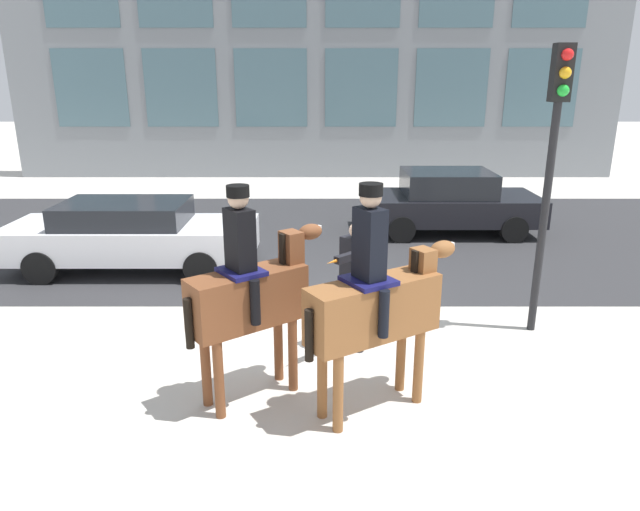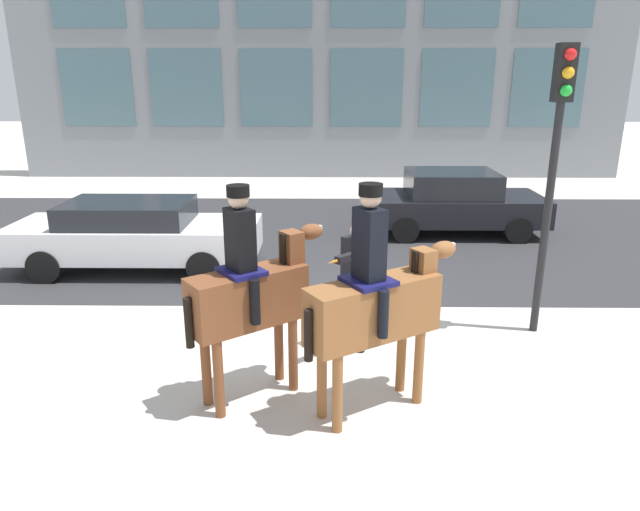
# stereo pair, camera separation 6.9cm
# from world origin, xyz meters

# --- Properties ---
(ground_plane) EXTENTS (80.00, 80.00, 0.00)m
(ground_plane) POSITION_xyz_m (0.00, 0.00, 0.00)
(ground_plane) COLOR beige
(road_surface) EXTENTS (21.60, 8.50, 0.01)m
(road_surface) POSITION_xyz_m (0.00, 4.75, 0.00)
(road_surface) COLOR #2D2D30
(road_surface) RESTS_ON ground_plane
(mounted_horse_lead) EXTENTS (1.52, 1.26, 2.48)m
(mounted_horse_lead) POSITION_xyz_m (-0.62, -2.18, 1.29)
(mounted_horse_lead) COLOR brown
(mounted_horse_lead) RESTS_ON ground_plane
(mounted_horse_companion) EXTENTS (1.74, 1.24, 2.54)m
(mounted_horse_companion) POSITION_xyz_m (0.73, -2.43, 1.27)
(mounted_horse_companion) COLOR brown
(mounted_horse_companion) RESTS_ON ground_plane
(pedestrian_bystander) EXTENTS (0.62, 0.86, 1.77)m
(pedestrian_bystander) POSITION_xyz_m (0.60, -1.01, 1.05)
(pedestrian_bystander) COLOR black
(pedestrian_bystander) RESTS_ON ground_plane
(street_car_near_lane) EXTENTS (4.60, 1.78, 1.32)m
(street_car_near_lane) POSITION_xyz_m (-3.42, 2.36, 0.70)
(street_car_near_lane) COLOR silver
(street_car_near_lane) RESTS_ON ground_plane
(street_car_far_lane) EXTENTS (4.02, 1.98, 1.45)m
(street_car_far_lane) POSITION_xyz_m (3.17, 5.12, 0.74)
(street_car_far_lane) COLOR black
(street_car_far_lane) RESTS_ON ground_plane
(traffic_light) EXTENTS (0.24, 0.29, 3.94)m
(traffic_light) POSITION_xyz_m (3.23, -0.37, 2.65)
(traffic_light) COLOR black
(traffic_light) RESTS_ON ground_plane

